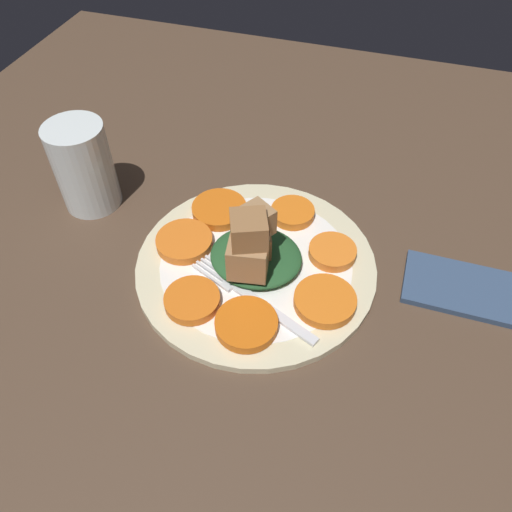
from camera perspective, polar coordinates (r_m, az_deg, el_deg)
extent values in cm
cube|color=#4C3828|center=(62.04, 0.00, -1.90)|extent=(120.00, 120.00, 2.00)
cylinder|color=beige|center=(60.89, 0.00, -1.00)|extent=(29.12, 29.12, 1.00)
cylinder|color=white|center=(60.85, 0.00, -0.97)|extent=(23.30, 23.30, 1.00)
cylinder|color=orange|center=(56.52, -7.31, -5.02)|extent=(6.31, 6.31, 1.16)
cylinder|color=#D35E11|center=(54.23, -1.11, -7.77)|extent=(6.86, 6.86, 1.16)
cylinder|color=orange|center=(56.54, 7.89, -5.09)|extent=(7.05, 7.05, 1.16)
cylinder|color=orange|center=(61.43, 8.72, 0.49)|extent=(5.82, 5.82, 1.16)
cylinder|color=orange|center=(65.74, 4.20, 4.98)|extent=(5.73, 5.73, 1.16)
cylinder|color=#D76115|center=(66.19, -4.22, 5.34)|extent=(7.21, 7.21, 1.16)
cylinder|color=orange|center=(62.59, -8.16, 1.73)|extent=(7.02, 7.02, 1.16)
ellipsoid|color=#235128|center=(59.74, 0.00, -0.05)|extent=(11.10, 9.99, 1.85)
cube|color=#9E754C|center=(57.84, -0.28, 1.67)|extent=(4.34, 4.34, 3.32)
cube|color=#9E754C|center=(55.63, -0.84, 0.03)|extent=(5.08, 5.08, 4.40)
cube|color=#9E754C|center=(55.49, -0.16, 4.04)|extent=(4.58, 4.58, 3.32)
cube|color=olive|center=(53.08, -0.42, 2.72)|extent=(5.06, 5.06, 3.87)
cube|color=silver|center=(55.53, 2.05, -6.53)|extent=(11.10, 5.64, 0.40)
cube|color=silver|center=(58.14, -2.90, -3.08)|extent=(2.21, 2.68, 0.40)
cube|color=silver|center=(59.12, -5.69, -2.15)|extent=(4.32, 2.11, 0.40)
cube|color=silver|center=(59.39, -5.24, -1.78)|extent=(4.32, 2.11, 0.40)
cube|color=silver|center=(59.68, -4.79, -1.41)|extent=(4.32, 2.11, 0.40)
cube|color=silver|center=(59.97, -4.34, -1.04)|extent=(4.32, 2.11, 0.40)
cylinder|color=silver|center=(69.60, -19.09, 9.63)|extent=(7.62, 7.62, 11.96)
cube|color=#334766|center=(63.50, 22.40, -3.40)|extent=(13.24, 7.94, 0.80)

